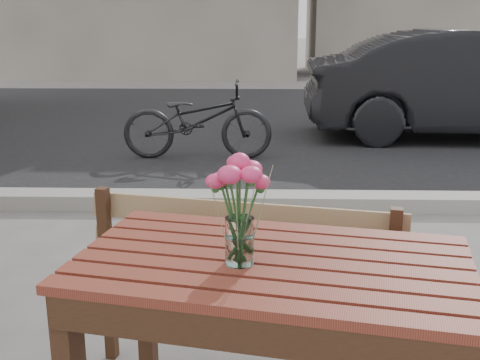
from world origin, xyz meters
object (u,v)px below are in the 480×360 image
at_px(main_vase, 240,196).
at_px(bicycle, 197,120).
at_px(parked_car, 470,85).
at_px(main_table, 271,295).

height_order(main_vase, bicycle, main_vase).
bearing_deg(main_vase, bicycle, 97.15).
bearing_deg(parked_car, bicycle, 111.58).
height_order(main_table, main_vase, main_vase).
bearing_deg(main_table, bicycle, 110.41).
xyz_separation_m(main_table, parked_car, (2.56, 5.71, 0.03)).
height_order(main_table, bicycle, bicycle).
height_order(main_table, parked_car, parked_car).
relative_size(main_vase, bicycle, 0.22).
distance_m(main_table, bicycle, 4.58).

